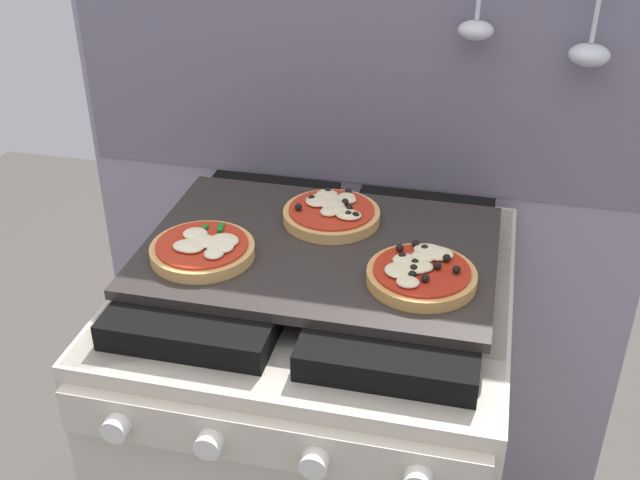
# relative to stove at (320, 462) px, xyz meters

# --- Properties ---
(kitchen_backsplash) EXTENTS (1.10, 0.09, 1.55)m
(kitchen_backsplash) POSITION_rel_stove_xyz_m (0.00, 0.34, 0.34)
(kitchen_backsplash) COLOR gray
(kitchen_backsplash) RESTS_ON ground_plane
(stove) EXTENTS (0.60, 0.64, 0.90)m
(stove) POSITION_rel_stove_xyz_m (0.00, 0.00, 0.00)
(stove) COLOR beige
(stove) RESTS_ON ground_plane
(baking_tray) EXTENTS (0.54, 0.38, 0.02)m
(baking_tray) POSITION_rel_stove_xyz_m (0.00, 0.00, 0.46)
(baking_tray) COLOR #2D2826
(baking_tray) RESTS_ON stove
(pizza_left) EXTENTS (0.16, 0.16, 0.03)m
(pizza_left) POSITION_rel_stove_xyz_m (-0.16, -0.07, 0.48)
(pizza_left) COLOR tan
(pizza_left) RESTS_ON baking_tray
(pizza_right) EXTENTS (0.16, 0.16, 0.03)m
(pizza_right) POSITION_rel_stove_xyz_m (0.16, -0.06, 0.48)
(pizza_right) COLOR tan
(pizza_right) RESTS_ON baking_tray
(pizza_center) EXTENTS (0.16, 0.16, 0.03)m
(pizza_center) POSITION_rel_stove_xyz_m (0.00, 0.09, 0.48)
(pizza_center) COLOR tan
(pizza_center) RESTS_ON baking_tray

